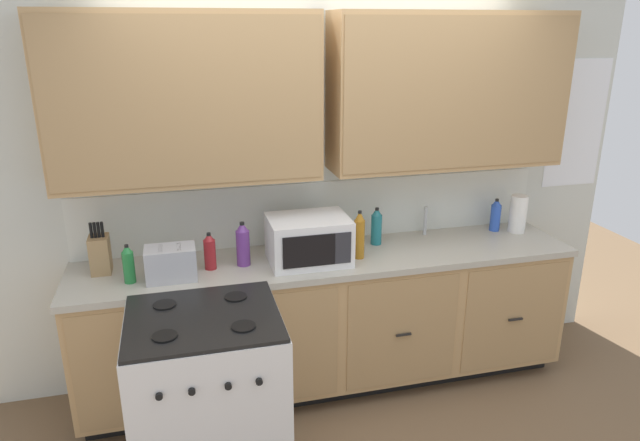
% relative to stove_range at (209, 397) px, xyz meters
% --- Properties ---
extents(ground_plane, '(8.00, 8.00, 0.00)m').
position_rel_stove_range_xyz_m(ground_plane, '(0.82, 0.33, -0.47)').
color(ground_plane, brown).
extents(wall_unit, '(4.31, 0.40, 2.48)m').
position_rel_stove_range_xyz_m(wall_unit, '(0.82, 0.83, 1.19)').
color(wall_unit, silver).
rests_on(wall_unit, ground_plane).
extents(counter_run, '(3.14, 0.64, 0.92)m').
position_rel_stove_range_xyz_m(counter_run, '(0.82, 0.63, 0.00)').
color(counter_run, black).
rests_on(counter_run, ground_plane).
extents(stove_range, '(0.76, 0.68, 0.95)m').
position_rel_stove_range_xyz_m(stove_range, '(0.00, 0.00, 0.00)').
color(stove_range, white).
rests_on(stove_range, ground_plane).
extents(microwave, '(0.48, 0.37, 0.28)m').
position_rel_stove_range_xyz_m(microwave, '(0.67, 0.58, 0.59)').
color(microwave, white).
rests_on(microwave, counter_run).
extents(toaster, '(0.28, 0.18, 0.19)m').
position_rel_stove_range_xyz_m(toaster, '(-0.14, 0.53, 0.55)').
color(toaster, '#B7B7BC').
rests_on(toaster, counter_run).
extents(knife_block, '(0.11, 0.14, 0.31)m').
position_rel_stove_range_xyz_m(knife_block, '(-0.53, 0.72, 0.57)').
color(knife_block, '#9C794E').
rests_on(knife_block, counter_run).
extents(sink_faucet, '(0.02, 0.02, 0.20)m').
position_rel_stove_range_xyz_m(sink_faucet, '(1.55, 0.84, 0.55)').
color(sink_faucet, '#B2B5BA').
rests_on(sink_faucet, counter_run).
extents(paper_towel_roll, '(0.12, 0.12, 0.26)m').
position_rel_stove_range_xyz_m(paper_towel_roll, '(2.20, 0.74, 0.58)').
color(paper_towel_roll, white).
rests_on(paper_towel_roll, counter_run).
extents(bottle_red, '(0.07, 0.07, 0.22)m').
position_rel_stove_range_xyz_m(bottle_red, '(0.08, 0.62, 0.56)').
color(bottle_red, maroon).
rests_on(bottle_red, counter_run).
extents(bottle_amber, '(0.07, 0.07, 0.31)m').
position_rel_stove_range_xyz_m(bottle_amber, '(0.99, 0.56, 0.60)').
color(bottle_amber, '#9E6619').
rests_on(bottle_amber, counter_run).
extents(bottle_green, '(0.06, 0.06, 0.23)m').
position_rel_stove_range_xyz_m(bottle_green, '(-0.37, 0.54, 0.56)').
color(bottle_green, '#237A38').
rests_on(bottle_green, counter_run).
extents(bottle_teal, '(0.07, 0.07, 0.25)m').
position_rel_stove_range_xyz_m(bottle_teal, '(1.17, 0.76, 0.57)').
color(bottle_teal, '#1E707A').
rests_on(bottle_teal, counter_run).
extents(bottle_violet, '(0.08, 0.08, 0.27)m').
position_rel_stove_range_xyz_m(bottle_violet, '(0.28, 0.63, 0.58)').
color(bottle_violet, '#663384').
rests_on(bottle_violet, counter_run).
extents(bottle_blue, '(0.07, 0.07, 0.23)m').
position_rel_stove_range_xyz_m(bottle_blue, '(2.06, 0.80, 0.56)').
color(bottle_blue, blue).
rests_on(bottle_blue, counter_run).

